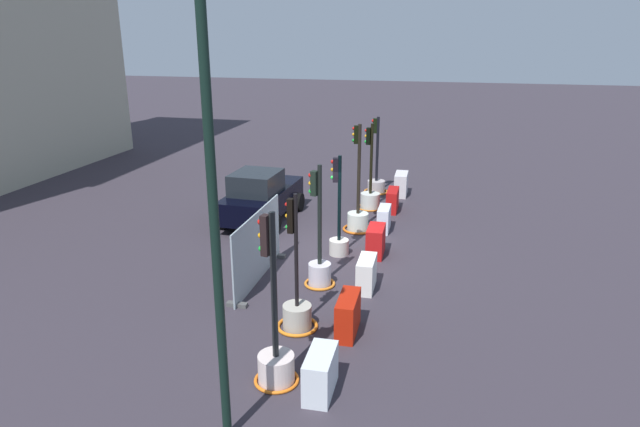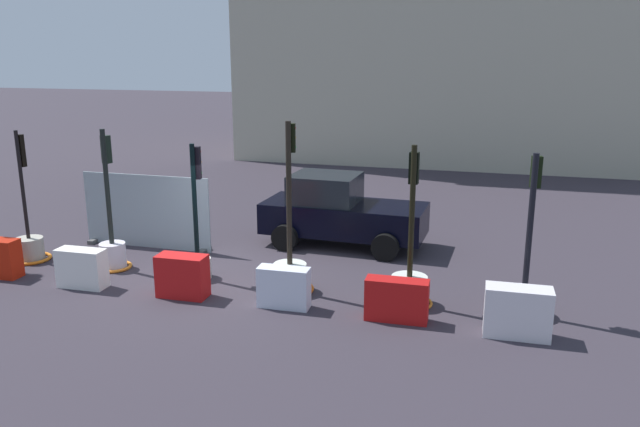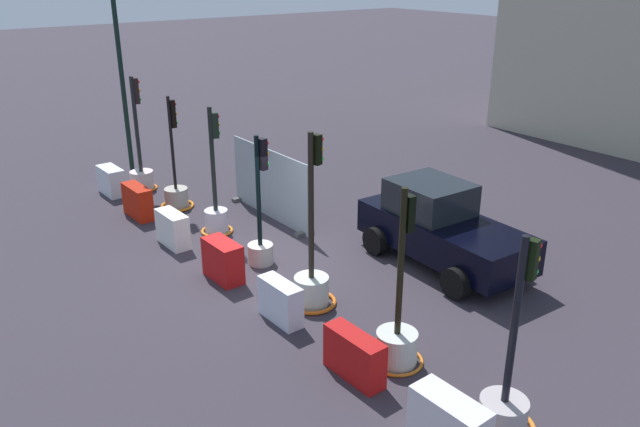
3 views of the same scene
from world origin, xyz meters
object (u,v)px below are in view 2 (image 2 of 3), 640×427
object	(u,v)px
construction_barrier_5	(397,300)
traffic_light_2	(112,244)
traffic_light_4	(290,268)
construction_barrier_4	(284,287)
traffic_light_6	(524,291)
traffic_light_5	(409,280)
construction_barrier_3	(182,276)
car_black_sedan	(340,212)
traffic_light_3	(197,248)
traffic_light_1	(29,243)
construction_barrier_2	(82,268)
construction_barrier_6	(518,312)

from	to	relation	value
construction_barrier_5	traffic_light_2	bearing A→B (deg)	170.53
traffic_light_4	construction_barrier_4	xyz separation A→B (m)	(0.15, -0.84, -0.10)
traffic_light_6	traffic_light_5	bearing A→B (deg)	-177.85
construction_barrier_3	construction_barrier_4	xyz separation A→B (m)	(2.15, 0.03, -0.03)
traffic_light_2	construction_barrier_4	world-z (taller)	traffic_light_2
traffic_light_6	car_black_sedan	world-z (taller)	traffic_light_6
traffic_light_3	construction_barrier_3	distance (m)	1.11
car_black_sedan	construction_barrier_4	bearing A→B (deg)	-90.78
traffic_light_1	traffic_light_5	world-z (taller)	traffic_light_5
construction_barrier_2	traffic_light_6	bearing A→B (deg)	6.55
traffic_light_4	construction_barrier_3	distance (m)	2.18
construction_barrier_3	construction_barrier_4	bearing A→B (deg)	0.92
traffic_light_2	construction_barrier_5	xyz separation A→B (m)	(6.69, -1.12, -0.19)
traffic_light_4	traffic_light_3	bearing A→B (deg)	174.98
traffic_light_3	construction_barrier_6	xyz separation A→B (m)	(6.65, -1.16, -0.23)
traffic_light_3	traffic_light_6	world-z (taller)	traffic_light_6
traffic_light_4	construction_barrier_3	size ratio (longest dim) A/B	3.45
traffic_light_2	car_black_sedan	world-z (taller)	traffic_light_2
construction_barrier_2	construction_barrier_6	distance (m)	8.75
traffic_light_2	traffic_light_6	distance (m)	8.96
traffic_light_2	traffic_light_6	size ratio (longest dim) A/B	1.04
traffic_light_2	construction_barrier_2	size ratio (longest dim) A/B	3.09
construction_barrier_3	car_black_sedan	distance (m)	4.84
traffic_light_1	traffic_light_2	world-z (taller)	traffic_light_2
traffic_light_4	construction_barrier_5	bearing A→B (deg)	-20.34
traffic_light_1	traffic_light_3	size ratio (longest dim) A/B	1.04
traffic_light_3	construction_barrier_5	xyz separation A→B (m)	(4.53, -1.06, -0.28)
traffic_light_2	car_black_sedan	xyz separation A→B (m)	(4.55, 3.17, 0.28)
traffic_light_2	traffic_light_4	distance (m)	4.34
traffic_light_2	traffic_light_1	bearing A→B (deg)	-179.10
traffic_light_6	construction_barrier_2	bearing A→B (deg)	-173.45
traffic_light_5	construction_barrier_2	xyz separation A→B (m)	(-6.74, -0.94, -0.08)
traffic_light_1	traffic_light_4	size ratio (longest dim) A/B	0.88
construction_barrier_6	construction_barrier_4	bearing A→B (deg)	178.31
traffic_light_6	construction_barrier_4	size ratio (longest dim) A/B	3.03
traffic_light_1	construction_barrier_4	bearing A→B (deg)	-8.90
traffic_light_1	construction_barrier_2	xyz separation A→B (m)	(2.29, -1.18, -0.01)
traffic_light_1	construction_barrier_5	world-z (taller)	traffic_light_1
traffic_light_5	construction_barrier_6	world-z (taller)	traffic_light_5
construction_barrier_2	car_black_sedan	bearing A→B (deg)	44.31
traffic_light_3	construction_barrier_6	size ratio (longest dim) A/B	2.60
construction_barrier_2	construction_barrier_5	bearing A→B (deg)	0.85
construction_barrier_5	construction_barrier_6	xyz separation A→B (m)	(2.12, -0.10, 0.05)
traffic_light_3	construction_barrier_2	bearing A→B (deg)	-151.07
traffic_light_1	construction_barrier_4	distance (m)	6.80
traffic_light_4	traffic_light_5	bearing A→B (deg)	-0.68
construction_barrier_2	traffic_light_2	bearing A→B (deg)	92.80
traffic_light_1	traffic_light_3	bearing A→B (deg)	-0.22
traffic_light_5	construction_barrier_5	distance (m)	0.86
traffic_light_3	construction_barrier_5	distance (m)	4.66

